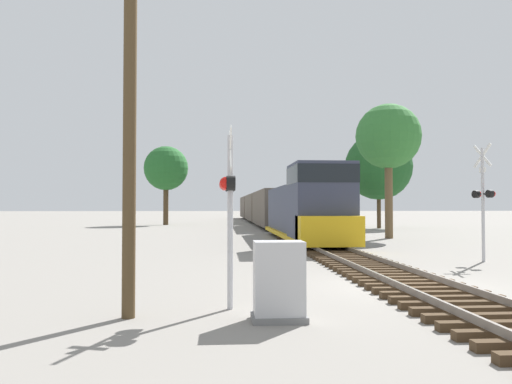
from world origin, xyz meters
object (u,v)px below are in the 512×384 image
utility_pole (130,75)px  crossing_signal_near (229,194)px  tree_far_right (388,137)px  tree_deep_background (166,169)px  crossing_signal_far (483,196)px  tree_mid_background (379,166)px  freight_train (265,208)px  relay_cabinet (279,282)px

utility_pole → crossing_signal_near: bearing=19.5°
crossing_signal_near → utility_pole: (-1.92, -0.68, 2.28)m
tree_far_right → tree_deep_background: bearing=124.9°
utility_pole → tree_far_right: bearing=60.2°
crossing_signal_far → tree_mid_background: 28.94m
freight_train → crossing_signal_near: 45.06m
tree_mid_background → utility_pole: bearing=-114.6°
crossing_signal_far → freight_train: bearing=-7.1°
freight_train → utility_pole: utility_pole is taller
tree_deep_background → relay_cabinet: bearing=-81.4°
freight_train → tree_far_right: bearing=-75.1°
crossing_signal_far → utility_pole: utility_pole is taller
utility_pole → tree_far_right: utility_pole is taller
relay_cabinet → tree_mid_background: bearing=69.4°
freight_train → relay_cabinet: 46.11m
relay_cabinet → tree_mid_background: size_ratio=0.16×
tree_mid_background → tree_deep_background: tree_mid_background is taller
tree_mid_background → tree_deep_background: size_ratio=1.03×
freight_train → tree_deep_background: bearing=171.3°
crossing_signal_near → tree_far_right: tree_far_right is taller
crossing_signal_near → relay_cabinet: 2.21m
utility_pole → tree_mid_background: (16.95, 37.07, 1.27)m
freight_train → relay_cabinet: (-3.90, -45.93, -1.16)m
crossing_signal_near → tree_far_right: 24.77m
tree_far_right → tree_mid_background: 15.17m
relay_cabinet → tree_deep_background: (-7.20, 47.63, 5.64)m
crossing_signal_near → relay_cabinet: size_ratio=2.55×
crossing_signal_far → relay_cabinet: size_ratio=3.07×
freight_train → tree_mid_background: bearing=-39.5°
crossing_signal_near → tree_mid_background: (15.02, 36.39, 3.55)m
crossing_signal_near → crossing_signal_far: size_ratio=0.83×
freight_train → crossing_signal_far: (5.14, -36.69, 0.63)m
freight_train → relay_cabinet: bearing=-94.9°
utility_pole → tree_far_right: 25.98m
crossing_signal_far → tree_far_right: size_ratio=0.51×
crossing_signal_far → relay_cabinet: (-9.03, -9.24, -1.79)m
crossing_signal_near → tree_deep_background: (-6.28, 46.50, 3.98)m
utility_pole → freight_train: bearing=81.6°
relay_cabinet → tree_mid_background: (14.11, 37.52, 5.21)m
tree_mid_background → relay_cabinet: bearing=-110.6°
crossing_signal_far → relay_cabinet: bearing=120.6°
crossing_signal_far → tree_far_right: 14.35m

